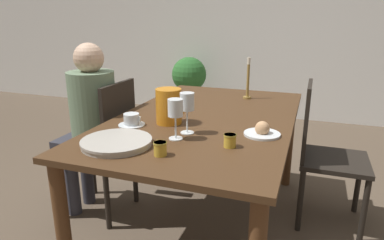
{
  "coord_description": "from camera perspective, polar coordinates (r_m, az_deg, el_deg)",
  "views": [
    {
      "loc": [
        0.59,
        -1.9,
        1.34
      ],
      "look_at": [
        0.0,
        -0.26,
        0.81
      ],
      "focal_mm": 32.0,
      "sensor_mm": 36.0,
      "label": 1
    }
  ],
  "objects": [
    {
      "name": "jam_jar_red",
      "position": [
        1.59,
        6.34,
        -3.33
      ],
      "size": [
        0.06,
        0.06,
        0.06
      ],
      "color": "gold",
      "rests_on": "dining_table"
    },
    {
      "name": "potted_plant",
      "position": [
        4.71,
        -0.49,
        6.89
      ],
      "size": [
        0.47,
        0.47,
        0.82
      ],
      "color": "beige",
      "rests_on": "ground_plane"
    },
    {
      "name": "ground_plane",
      "position": [
        2.4,
        2.17,
        -17.14
      ],
      "size": [
        20.0,
        20.0,
        0.0
      ],
      "primitive_type": "plane",
      "color": "brown"
    },
    {
      "name": "teacup_near_person",
      "position": [
        1.92,
        -10.03,
        -0.07
      ],
      "size": [
        0.15,
        0.15,
        0.07
      ],
      "color": "silver",
      "rests_on": "dining_table"
    },
    {
      "name": "person_seated",
      "position": [
        2.37,
        -16.68,
        0.57
      ],
      "size": [
        0.39,
        0.41,
        1.19
      ],
      "rotation": [
        0.0,
        0.0,
        1.57
      ],
      "color": "#33333D",
      "rests_on": "ground_plane"
    },
    {
      "name": "candlestick_tall",
      "position": [
        2.54,
        9.29,
        6.12
      ],
      "size": [
        0.06,
        0.06,
        0.3
      ],
      "color": "olive",
      "rests_on": "dining_table"
    },
    {
      "name": "chair_opposite",
      "position": [
        2.4,
        21.02,
        -4.86
      ],
      "size": [
        0.42,
        0.42,
        0.94
      ],
      "rotation": [
        0.0,
        0.0,
        -1.57
      ],
      "color": "black",
      "rests_on": "ground_plane"
    },
    {
      "name": "jam_jar_amber",
      "position": [
        1.49,
        -5.32,
        -4.67
      ],
      "size": [
        0.06,
        0.06,
        0.06
      ],
      "color": "gold",
      "rests_on": "dining_table"
    },
    {
      "name": "bread_plate",
      "position": [
        1.78,
        11.62,
        -1.85
      ],
      "size": [
        0.19,
        0.19,
        0.07
      ],
      "color": "silver",
      "rests_on": "dining_table"
    },
    {
      "name": "wall_back",
      "position": [
        4.78,
        13.12,
        15.91
      ],
      "size": [
        10.0,
        0.06,
        2.6
      ],
      "color": "white",
      "rests_on": "ground_plane"
    },
    {
      "name": "wine_glass_water",
      "position": [
        1.73,
        -0.93,
        2.8
      ],
      "size": [
        0.07,
        0.07,
        0.21
      ],
      "color": "white",
      "rests_on": "dining_table"
    },
    {
      "name": "wine_glass_juice",
      "position": [
        1.65,
        -2.79,
        1.66
      ],
      "size": [
        0.07,
        0.07,
        0.2
      ],
      "color": "white",
      "rests_on": "dining_table"
    },
    {
      "name": "red_pitcher",
      "position": [
        1.92,
        -3.9,
        2.34
      ],
      "size": [
        0.17,
        0.14,
        0.2
      ],
      "color": "orange",
      "rests_on": "dining_table"
    },
    {
      "name": "serving_tray",
      "position": [
        1.64,
        -12.45,
        -3.65
      ],
      "size": [
        0.33,
        0.33,
        0.03
      ],
      "color": "#B7B2A8",
      "rests_on": "dining_table"
    },
    {
      "name": "dining_table",
      "position": [
        2.11,
        2.36,
        -1.91
      ],
      "size": [
        1.03,
        1.72,
        0.76
      ],
      "color": "#472D19",
      "rests_on": "ground_plane"
    },
    {
      "name": "chair_person_side",
      "position": [
        2.4,
        -14.22,
        -4.22
      ],
      "size": [
        0.42,
        0.42,
        0.94
      ],
      "rotation": [
        0.0,
        0.0,
        1.57
      ],
      "color": "black",
      "rests_on": "ground_plane"
    }
  ]
}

